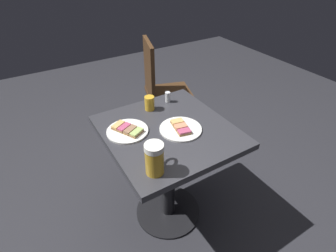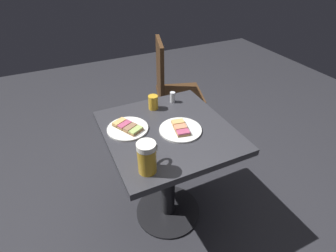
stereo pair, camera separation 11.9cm
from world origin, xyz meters
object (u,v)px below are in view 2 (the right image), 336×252
object	(u,v)px
beer_mug	(147,157)
salt_shaker	(173,97)
beer_glass_small	(153,102)
plate_far	(128,128)
plate_near	(180,129)
cafe_chair	(172,88)

from	to	relation	value
beer_mug	salt_shaker	bearing A→B (deg)	53.81
beer_glass_small	salt_shaker	xyz separation A→B (m)	(0.14, 0.02, -0.01)
beer_glass_small	salt_shaker	bearing A→B (deg)	8.91
plate_far	beer_mug	world-z (taller)	beer_mug
beer_mug	plate_near	bearing A→B (deg)	37.18
plate_far	cafe_chair	xyz separation A→B (m)	(0.60, 0.68, -0.20)
plate_far	beer_glass_small	bearing A→B (deg)	34.04
plate_far	cafe_chair	size ratio (longest dim) A/B	0.24
plate_far	cafe_chair	bearing A→B (deg)	48.59
plate_near	beer_glass_small	distance (m)	0.28
beer_glass_small	plate_far	bearing A→B (deg)	-145.96
salt_shaker	cafe_chair	bearing A→B (deg)	64.44
salt_shaker	cafe_chair	size ratio (longest dim) A/B	0.07
plate_far	cafe_chair	distance (m)	0.92
cafe_chair	plate_far	bearing A→B (deg)	-23.89
plate_near	salt_shaker	size ratio (longest dim) A/B	3.38
plate_near	plate_far	size ratio (longest dim) A/B	1.03
beer_mug	cafe_chair	size ratio (longest dim) A/B	0.17
plate_far	beer_mug	bearing A→B (deg)	-92.43
plate_near	beer_glass_small	bearing A→B (deg)	99.27
beer_mug	beer_glass_small	world-z (taller)	beer_mug
plate_near	cafe_chair	bearing A→B (deg)	67.09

